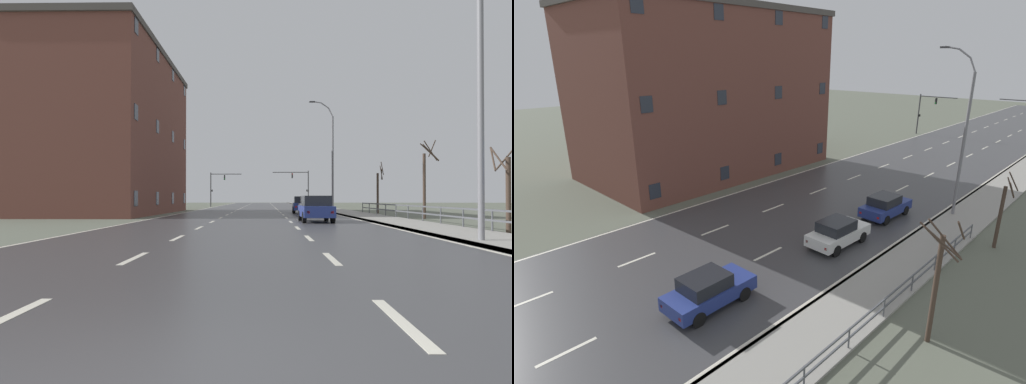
% 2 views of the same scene
% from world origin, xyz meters
% --- Properties ---
extents(ground_plane, '(160.00, 160.00, 0.12)m').
position_xyz_m(ground_plane, '(0.00, 48.00, -0.06)').
color(ground_plane, '#5B6051').
extents(road_asphalt_strip, '(14.00, 120.00, 0.03)m').
position_xyz_m(road_asphalt_strip, '(0.00, 60.00, 0.01)').
color(road_asphalt_strip, '#3D3D3F').
rests_on(road_asphalt_strip, ground).
extents(guardrail, '(0.07, 31.79, 1.00)m').
position_xyz_m(guardrail, '(9.85, 22.90, 0.71)').
color(guardrail, '#515459').
rests_on(guardrail, ground).
extents(street_lamp_midground, '(2.43, 0.24, 11.14)m').
position_xyz_m(street_lamp_midground, '(7.46, 42.05, 5.46)').
color(street_lamp_midground, slate).
rests_on(street_lamp_midground, ground).
extents(traffic_signal_left, '(5.08, 0.36, 5.53)m').
position_xyz_m(traffic_signal_left, '(-6.93, 70.29, 3.68)').
color(traffic_signal_left, '#38383A').
rests_on(traffic_signal_left, ground).
extents(car_near_right, '(1.87, 4.12, 1.57)m').
position_xyz_m(car_near_right, '(3.83, 23.72, 0.80)').
color(car_near_right, navy).
rests_on(car_near_right, ground).
extents(car_near_left, '(1.95, 4.16, 1.57)m').
position_xyz_m(car_near_left, '(4.44, 32.66, 0.80)').
color(car_near_left, silver).
rests_on(car_near_left, ground).
extents(car_far_left, '(1.97, 4.17, 1.57)m').
position_xyz_m(car_far_left, '(4.31, 38.52, 0.80)').
color(car_far_left, navy).
rests_on(car_far_left, ground).
extents(brick_building, '(12.49, 22.23, 14.64)m').
position_xyz_m(brick_building, '(-14.39, 38.09, 7.33)').
color(brick_building, brown).
rests_on(brick_building, ground).
extents(bare_tree_mid, '(1.45, 1.54, 5.37)m').
position_xyz_m(bare_tree_mid, '(11.82, 28.05, 2.61)').
color(bare_tree_mid, '#423328').
rests_on(bare_tree_mid, ground).
extents(bare_tree_far, '(0.71, 0.91, 4.73)m').
position_xyz_m(bare_tree_far, '(11.25, 38.61, 2.09)').
color(bare_tree_far, '#423328').
rests_on(bare_tree_far, ground).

